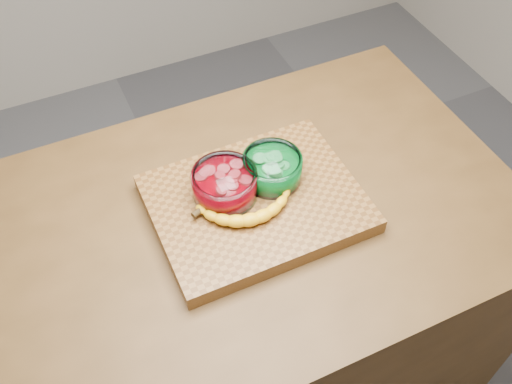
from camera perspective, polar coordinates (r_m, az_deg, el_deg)
name	(u,v)px	position (r m, az deg, el deg)	size (l,w,h in m)	color
ground	(256,372)	(2.06, 0.00, -17.53)	(3.50, 3.50, 0.00)	#545458
counter	(256,308)	(1.65, 0.00, -11.50)	(1.20, 0.80, 0.90)	#4E3317
cutting_board	(256,204)	(1.26, 0.00, -1.18)	(0.45, 0.35, 0.04)	brown
bowl_red	(225,184)	(1.23, -3.15, 0.76)	(0.14, 0.14, 0.07)	white
bowl_green	(272,168)	(1.26, 1.62, 2.38)	(0.13, 0.13, 0.06)	white
banana	(248,207)	(1.21, -0.84, -1.51)	(0.24, 0.12, 0.03)	gold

